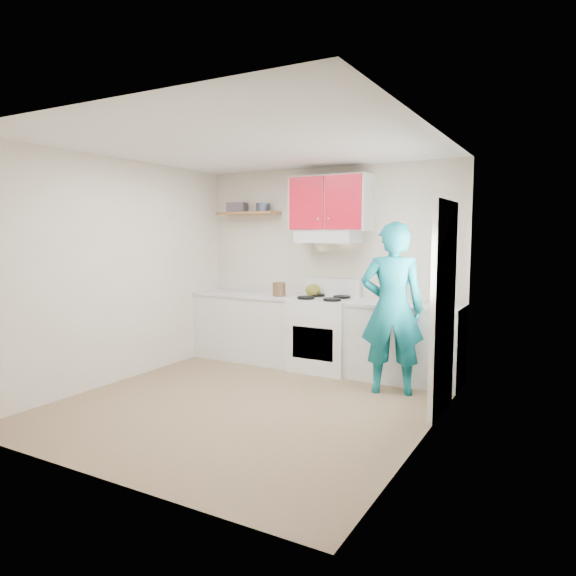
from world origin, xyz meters
The scene contains 21 objects.
floor centered at (0.00, 0.00, 0.00)m, with size 3.80×3.80×0.00m, color brown.
ceiling centered at (0.00, 0.00, 2.60)m, with size 3.60×3.80×0.04m, color white.
back_wall centered at (0.00, 1.90, 1.30)m, with size 3.60×0.04×2.60m, color beige.
front_wall centered at (0.00, -1.90, 1.30)m, with size 3.60×0.04×2.60m, color beige.
left_wall centered at (-1.80, 0.00, 1.30)m, with size 0.04×3.80×2.60m, color beige.
right_wall centered at (1.80, 0.00, 1.30)m, with size 0.04×3.80×2.60m, color beige.
door centered at (1.78, 0.70, 1.02)m, with size 0.05×0.85×2.05m, color white.
door_glass centered at (1.75, 0.70, 1.45)m, with size 0.01×0.55×0.95m, color white.
counter_left centered at (-1.04, 1.60, 0.45)m, with size 1.52×0.60×0.90m, color silver.
counter_right centered at (1.14, 1.60, 0.45)m, with size 1.32×0.60×0.90m, color silver.
stove centered at (0.10, 1.57, 0.46)m, with size 0.76×0.65×0.92m, color white.
range_hood centered at (0.10, 1.68, 1.70)m, with size 0.76×0.44×0.15m, color silver.
upper_cabinets centered at (0.10, 1.73, 2.12)m, with size 1.02×0.33×0.70m, color red.
shelf centered at (-1.15, 1.75, 2.02)m, with size 0.90×0.30×0.04m, color brown.
books centered at (-1.33, 1.74, 2.10)m, with size 0.26×0.19×0.13m, color #484049.
tin centered at (-0.92, 1.77, 2.09)m, with size 0.19×0.19×0.11m, color #333D4C.
kettle centered at (-0.11, 1.68, 1.00)m, with size 0.20×0.20×0.17m, color olive.
crock centered at (-0.52, 1.51, 1.00)m, with size 0.17×0.17×0.20m, color #4A3420.
cutting_board centered at (0.84, 1.56, 0.91)m, with size 0.28×0.21×0.02m, color olive.
silicone_mat centered at (1.39, 1.64, 0.90)m, with size 0.31×0.26×0.01m, color red.
person centered at (1.15, 1.06, 0.93)m, with size 0.68×0.45×1.86m, color #0C666F.
Camera 1 is at (2.87, -4.33, 1.73)m, focal length 32.36 mm.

